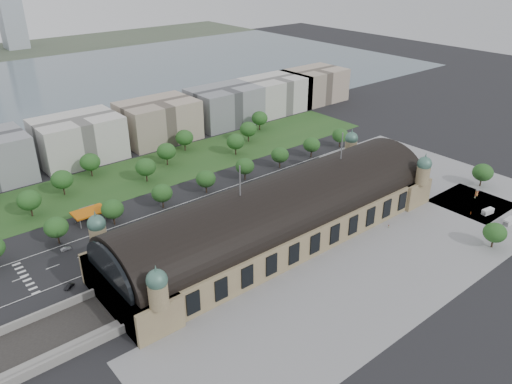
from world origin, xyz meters
TOP-DOWN VIEW (x-y plane):
  - ground at (0.00, 0.00)m, footprint 900.00×900.00m
  - station at (0.00, 0.00)m, footprint 150.00×48.40m
  - plaza_south at (10.00, -44.00)m, footprint 190.00×48.00m
  - plaza_east at (103.00, 0.00)m, footprint 56.00×100.00m
  - road_slab at (-20.00, 38.00)m, footprint 260.00×26.00m
  - grass_belt at (-15.00, 93.00)m, footprint 300.00×45.00m
  - petrol_station at (-53.91, 65.28)m, footprint 14.00×13.00m
  - lake at (0.00, 298.00)m, footprint 700.00×320.00m
  - far_tower_right at (45.00, 508.00)m, footprint 24.00×24.00m
  - office_3 at (-30.00, 133.00)m, footprint 45.00×32.00m
  - office_4 at (20.00, 133.00)m, footprint 45.00×32.00m
  - office_5 at (70.00, 133.00)m, footprint 45.00×32.00m
  - office_6 at (115.00, 133.00)m, footprint 45.00×32.00m
  - office_7 at (155.00, 133.00)m, footprint 45.00×32.00m
  - tree_row_2 at (-72.00, 53.00)m, footprint 9.60×9.60m
  - tree_row_3 at (-48.00, 53.00)m, footprint 9.60×9.60m
  - tree_row_4 at (-24.00, 53.00)m, footprint 9.60×9.60m
  - tree_row_5 at (0.00, 53.00)m, footprint 9.60×9.60m
  - tree_row_6 at (24.00, 53.00)m, footprint 9.60×9.60m
  - tree_row_7 at (48.00, 53.00)m, footprint 9.60×9.60m
  - tree_row_8 at (72.00, 53.00)m, footprint 9.60×9.60m
  - tree_row_9 at (96.00, 53.00)m, footprint 9.60×9.60m
  - tree_belt_3 at (-73.00, 83.00)m, footprint 10.40×10.40m
  - tree_belt_4 at (-54.00, 95.00)m, footprint 10.40×10.40m
  - tree_belt_5 at (-35.00, 107.00)m, footprint 10.40×10.40m
  - tree_belt_6 at (-16.00, 83.00)m, footprint 10.40×10.40m
  - tree_belt_7 at (3.00, 95.00)m, footprint 10.40×10.40m
  - tree_belt_8 at (22.00, 107.00)m, footprint 10.40×10.40m
  - tree_belt_9 at (41.00, 83.00)m, footprint 10.40×10.40m
  - tree_belt_10 at (60.00, 95.00)m, footprint 10.40×10.40m
  - tree_belt_11 at (79.00, 107.00)m, footprint 10.40×10.40m
  - tree_plaza_ne at (110.00, -28.00)m, footprint 10.00×10.00m
  - tree_plaza_s at (60.00, -60.00)m, footprint 9.00×9.00m
  - traffic_car_1 at (-71.78, 46.14)m, footprint 4.08×1.51m
  - traffic_car_2 at (-65.09, 27.12)m, footprint 6.04×3.31m
  - traffic_car_3 at (-29.22, 38.77)m, footprint 4.83×2.26m
  - traffic_car_4 at (1.56, 29.94)m, footprint 4.66×2.21m
  - traffic_car_5 at (42.26, 42.72)m, footprint 4.66×1.93m
  - traffic_car_6 at (72.94, 36.23)m, footprint 5.44×2.67m
  - parked_car_0 at (-80.00, 21.40)m, footprint 4.19×3.32m
  - parked_car_1 at (-63.90, 24.75)m, footprint 6.16×5.42m
  - parked_car_2 at (-47.81, 21.00)m, footprint 5.97×4.33m
  - parked_car_3 at (-51.10, 21.89)m, footprint 4.34×3.45m
  - parked_car_4 at (-47.36, 25.00)m, footprint 5.01×4.15m
  - parked_car_5 at (-49.67, 21.00)m, footprint 5.62×4.55m
  - parked_car_6 at (-34.53, 25.00)m, footprint 5.00×3.52m
  - bus_west at (-17.63, 27.00)m, footprint 11.03×3.01m
  - bus_mid at (12.41, 30.06)m, footprint 12.92×4.15m
  - bus_east at (25.08, 31.01)m, footprint 13.18×4.15m
  - van_east at (84.77, -44.98)m, footprint 6.14×3.23m
  - van_south at (83.22, -55.43)m, footprint 6.28×2.54m
  - advertising_column at (98.38, -32.45)m, footprint 1.61×1.61m
  - pedestrian_0 at (40.79, -24.40)m, footprint 0.83×0.57m
  - pedestrian_1 at (78.43, -40.65)m, footprint 0.54×0.73m
  - pedestrian_4 at (67.73, -56.51)m, footprint 1.15×1.01m
  - pedestrian_5 at (95.23, -33.43)m, footprint 0.74×0.96m

SIDE VIEW (x-z plane):
  - ground at x=0.00m, z-range 0.00..0.00m
  - plaza_south at x=10.00m, z-range -0.06..0.06m
  - plaza_east at x=103.00m, z-range -0.06..0.06m
  - road_slab at x=-20.00m, z-range -0.05..0.05m
  - grass_belt at x=-15.00m, z-range -0.05..0.05m
  - lake at x=0.00m, z-range -0.04..0.04m
  - parked_car_0 at x=-80.00m, z-range 0.00..1.33m
  - traffic_car_1 at x=-71.78m, z-range 0.00..1.33m
  - parked_car_6 at x=-34.53m, z-range 0.00..1.34m
  - traffic_car_3 at x=-29.22m, z-range 0.00..1.36m
  - parked_car_3 at x=-51.10m, z-range 0.00..1.38m
  - parked_car_5 at x=-49.67m, z-range 0.00..1.42m
  - traffic_car_6 at x=72.94m, z-range 0.00..1.49m
  - traffic_car_5 at x=42.26m, z-range 0.00..1.50m
  - traffic_car_4 at x=1.56m, z-range 0.00..1.54m
  - pedestrian_0 at x=40.79m, z-range 0.00..1.55m
  - parked_car_1 at x=-63.90m, z-range 0.00..1.58m
  - traffic_car_2 at x=-65.09m, z-range 0.00..1.60m
  - parked_car_2 at x=-47.81m, z-range 0.00..1.61m
  - parked_car_4 at x=-47.36m, z-range 0.00..1.61m
  - pedestrian_4 at x=67.73m, z-range 0.00..1.67m
  - pedestrian_5 at x=95.23m, z-range 0.00..1.72m
  - pedestrian_1 at x=78.43m, z-range 0.00..1.82m
  - van_east at x=84.77m, z-range -0.06..2.47m
  - van_south at x=83.22m, z-range -0.06..2.66m
  - bus_west at x=-17.63m, z-range 0.00..3.05m
  - advertising_column at x=98.38m, z-range 0.06..3.11m
  - bus_mid at x=12.41m, z-range 0.00..3.54m
  - bus_east at x=25.08m, z-range 0.00..3.61m
  - petrol_station at x=-53.91m, z-range 0.42..5.47m
  - tree_plaza_s at x=60.00m, z-range 1.48..12.13m
  - tree_row_2 at x=-72.00m, z-range 1.67..13.19m
  - tree_row_3 at x=-48.00m, z-range 1.67..13.19m
  - tree_row_4 at x=-24.00m, z-range 1.67..13.19m
  - tree_row_5 at x=0.00m, z-range 1.67..13.19m
  - tree_row_6 at x=24.00m, z-range 1.67..13.19m
  - tree_row_7 at x=48.00m, z-range 1.67..13.19m
  - tree_row_8 at x=72.00m, z-range 1.67..13.19m
  - tree_row_9 at x=96.00m, z-range 1.67..13.19m
  - tree_plaza_ne at x=110.00m, z-range 1.58..13.27m
  - tree_belt_3 at x=-73.00m, z-range 1.81..14.29m
  - tree_belt_4 at x=-54.00m, z-range 1.81..14.29m
  - tree_belt_5 at x=-35.00m, z-range 1.81..14.29m
  - tree_belt_6 at x=-16.00m, z-range 1.81..14.29m
  - tree_belt_7 at x=3.00m, z-range 1.81..14.29m
  - tree_belt_8 at x=22.00m, z-range 1.81..14.29m
  - tree_belt_9 at x=41.00m, z-range 1.81..14.29m
  - tree_belt_10 at x=60.00m, z-range 1.81..14.29m
  - tree_belt_11 at x=79.00m, z-range 1.81..14.29m
  - station at x=0.00m, z-range -11.87..32.43m
  - office_3 at x=-30.00m, z-range 0.00..24.00m
  - office_4 at x=20.00m, z-range 0.00..24.00m
  - office_5 at x=70.00m, z-range 0.00..24.00m
  - office_6 at x=115.00m, z-range 0.00..24.00m
  - office_7 at x=155.00m, z-range 0.00..24.00m
  - far_tower_right at x=45.00m, z-range 0.00..75.00m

